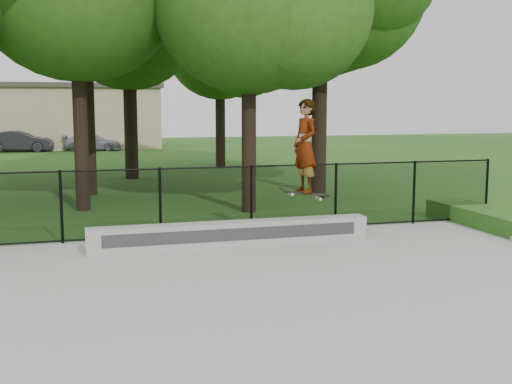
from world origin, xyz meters
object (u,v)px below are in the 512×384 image
car_b (20,141)px  skater_airborne (305,147)px  grind_ledge (232,234)px  car_c (93,142)px

car_b → skater_airborne: skater_airborne is taller
car_b → skater_airborne: (7.51, -30.27, 1.37)m
grind_ledge → skater_airborne: size_ratio=2.84×
grind_ledge → car_c: (-1.71, 29.97, 0.21)m
grind_ledge → car_b: (-6.09, 30.00, 0.35)m
grind_ledge → skater_airborne: (1.43, -0.27, 1.72)m
car_b → skater_airborne: 31.22m
car_b → car_c: bearing=-83.9°
grind_ledge → car_b: size_ratio=1.58×
skater_airborne → grind_ledge: bearing=169.1°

